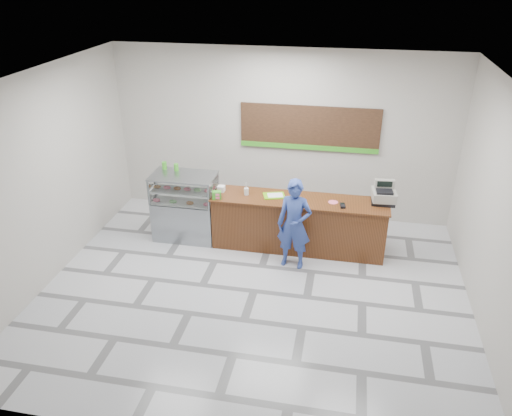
% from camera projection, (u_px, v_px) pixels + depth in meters
% --- Properties ---
extents(floor, '(7.00, 7.00, 0.00)m').
position_uv_depth(floor, '(254.00, 291.00, 8.36)').
color(floor, silver).
rests_on(floor, ground).
extents(back_wall, '(7.00, 0.00, 7.00)m').
position_uv_depth(back_wall, '(282.00, 135.00, 10.20)').
color(back_wall, '#B9B4AA').
rests_on(back_wall, floor).
extents(ceiling, '(7.00, 7.00, 0.00)m').
position_uv_depth(ceiling, '(253.00, 81.00, 6.79)').
color(ceiling, silver).
rests_on(ceiling, back_wall).
extents(sales_counter, '(3.26, 0.76, 1.03)m').
position_uv_depth(sales_counter, '(298.00, 224.00, 9.39)').
color(sales_counter, brown).
rests_on(sales_counter, floor).
extents(display_case, '(1.22, 0.72, 1.33)m').
position_uv_depth(display_case, '(185.00, 206.00, 9.70)').
color(display_case, gray).
rests_on(display_case, floor).
extents(menu_board, '(2.80, 0.06, 0.90)m').
position_uv_depth(menu_board, '(309.00, 129.00, 9.99)').
color(menu_board, black).
rests_on(menu_board, back_wall).
extents(cash_register, '(0.46, 0.47, 0.39)m').
position_uv_depth(cash_register, '(384.00, 195.00, 8.99)').
color(cash_register, black).
rests_on(cash_register, sales_counter).
extents(card_terminal, '(0.11, 0.18, 0.04)m').
position_uv_depth(card_terminal, '(343.00, 206.00, 8.87)').
color(card_terminal, black).
rests_on(card_terminal, sales_counter).
extents(serving_tray, '(0.46, 0.39, 0.02)m').
position_uv_depth(serving_tray, '(274.00, 196.00, 9.27)').
color(serving_tray, '#6FCB11').
rests_on(serving_tray, sales_counter).
extents(napkin_box, '(0.14, 0.14, 0.11)m').
position_uv_depth(napkin_box, '(221.00, 189.00, 9.44)').
color(napkin_box, white).
rests_on(napkin_box, sales_counter).
extents(straw_cup, '(0.09, 0.09, 0.13)m').
position_uv_depth(straw_cup, '(246.00, 191.00, 9.31)').
color(straw_cup, silver).
rests_on(straw_cup, sales_counter).
extents(promo_box, '(0.19, 0.15, 0.15)m').
position_uv_depth(promo_box, '(217.00, 195.00, 9.15)').
color(promo_box, green).
rests_on(promo_box, sales_counter).
extents(donut_decal, '(0.18, 0.18, 0.00)m').
position_uv_depth(donut_decal, '(333.00, 202.00, 9.04)').
color(donut_decal, '#FF6583').
rests_on(donut_decal, sales_counter).
extents(green_cup_left, '(0.09, 0.09, 0.14)m').
position_uv_depth(green_cup_left, '(164.00, 165.00, 9.65)').
color(green_cup_left, green).
rests_on(green_cup_left, display_case).
extents(green_cup_right, '(0.09, 0.09, 0.14)m').
position_uv_depth(green_cup_right, '(176.00, 167.00, 9.58)').
color(green_cup_right, green).
rests_on(green_cup_right, display_case).
extents(customer, '(0.65, 0.46, 1.66)m').
position_uv_depth(customer, '(294.00, 224.00, 8.71)').
color(customer, '#2D418E').
rests_on(customer, floor).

